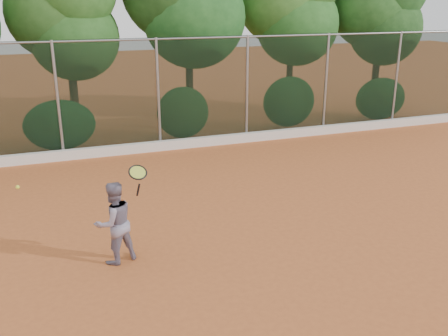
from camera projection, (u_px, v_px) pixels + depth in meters
name	position (u px, v px, depth m)	size (l,w,h in m)	color
ground	(241.00, 243.00, 9.92)	(80.00, 80.00, 0.00)	#B95D2B
concrete_curb	(162.00, 146.00, 15.94)	(24.00, 0.20, 0.30)	silver
tennis_player	(114.00, 223.00, 8.98)	(0.75, 0.59, 1.55)	gray
chainlink_fence	(158.00, 92.00, 15.55)	(24.09, 0.09, 3.50)	black
foliage_backdrop	(125.00, 5.00, 16.31)	(23.70, 3.63, 7.55)	#402C18
tennis_racket	(138.00, 174.00, 8.66)	(0.35, 0.33, 0.60)	black
tennis_ball_in_flight	(18.00, 187.00, 8.40)	(0.07, 0.07, 0.07)	#E3F237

